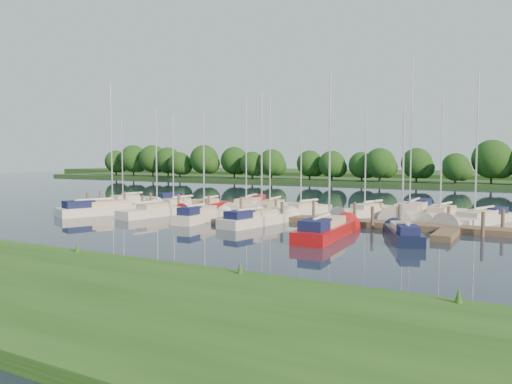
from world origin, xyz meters
The scene contains 23 objects.
ground centered at (0.00, 0.00, 0.00)m, with size 260.00×260.00×0.00m, color #192332.
dock centered at (0.00, 7.31, 0.20)m, with size 40.00×6.00×0.40m.
mooring_pilings centered at (0.00, 8.43, 0.60)m, with size 38.24×2.84×2.00m.
far_shore centered at (0.00, 75.00, 0.30)m, with size 180.00×30.00×0.60m, color #23441A.
distant_hill centered at (0.00, 100.00, 0.70)m, with size 220.00×40.00×1.40m, color #2C4F22.
treeline centered at (-4.73, 61.93, 4.03)m, with size 145.33×9.61×8.16m.
sailboat_n_0 centered at (-17.61, 11.45, 0.27)m, with size 2.74×7.55×9.58m.
motorboat centered at (-14.13, 14.57, 0.32)m, with size 2.97×4.88×1.48m.
sailboat_n_2 centered at (-10.66, 11.32, 0.27)m, with size 2.85×7.62×9.57m.
sailboat_n_3 centered at (-6.64, 10.88, 0.28)m, with size 1.81×7.17×9.29m.
sailboat_n_4 centered at (-3.21, 13.07, 0.34)m, with size 3.40×8.81×11.17m.
sailboat_n_5 centered at (0.23, 11.28, 0.28)m, with size 3.05×8.67×11.03m.
sailboat_n_6 centered at (2.70, 12.68, 0.27)m, with size 3.13×7.08×9.07m.
sailboat_n_7 centered at (7.99, 14.48, 0.27)m, with size 3.74×7.89×10.01m.
sailboat_n_8 centered at (11.69, 15.04, 0.33)m, with size 2.61×10.84×13.71m.
sailboat_n_9 centered at (14.29, 14.09, 0.28)m, with size 2.98×7.93×10.11m.
sailboat_n_10 centered at (17.05, 13.11, 0.31)m, with size 4.73×9.34×11.76m.
sailboat_s_0 centered at (-12.55, 4.09, 0.34)m, with size 5.06×9.41×12.09m.
sailboat_s_1 centered at (-7.83, 4.97, 0.28)m, with size 2.64×7.54×9.65m.
sailboat_s_2 centered at (-2.21, 4.03, 0.34)m, with size 2.09×6.92×9.06m.
sailboat_s_3 centered at (2.65, 4.56, 0.33)m, with size 3.02×8.07×10.24m.
sailboat_s_4 centered at (9.33, 1.59, 0.34)m, with size 2.47×8.59×11.04m.
sailboat_s_5 centered at (13.81, 2.95, 0.32)m, with size 3.60×6.61×8.64m.
Camera 1 is at (20.88, -28.13, 5.10)m, focal length 35.00 mm.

